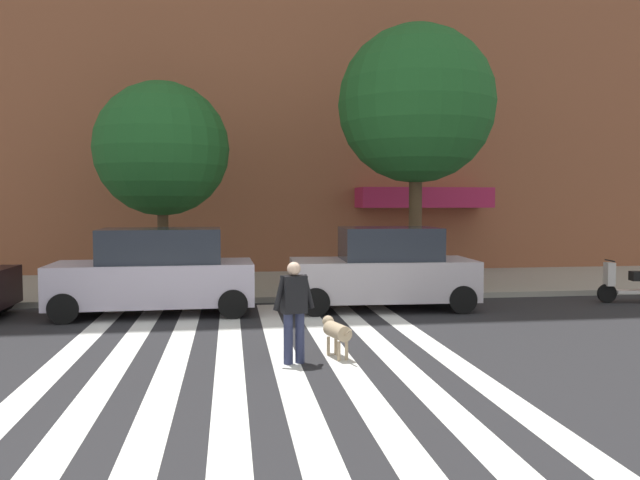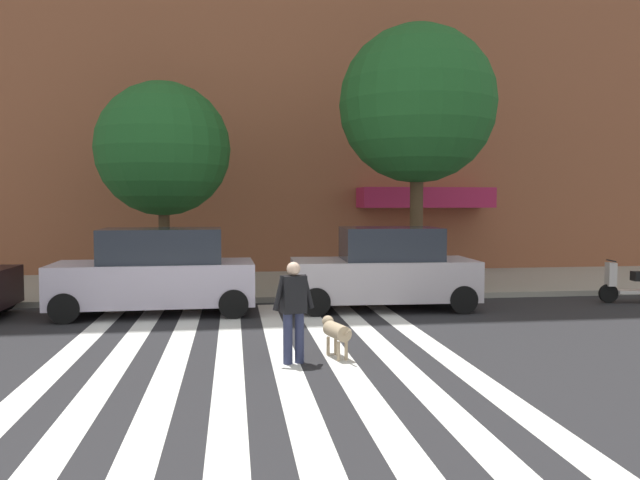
# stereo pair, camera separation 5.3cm
# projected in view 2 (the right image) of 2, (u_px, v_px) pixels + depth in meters

# --- Properties ---
(ground_plane) EXTENTS (160.00, 160.00, 0.00)m
(ground_plane) POSITION_uv_depth(u_px,v_px,m) (160.00, 385.00, 8.92)
(ground_plane) COLOR #232326
(sidewalk_far) EXTENTS (80.00, 6.00, 0.15)m
(sidewalk_far) POSITION_uv_depth(u_px,v_px,m) (198.00, 286.00, 18.87)
(sidewalk_far) COLOR gray
(sidewalk_far) RESTS_ON ground_plane
(crosswalk_stripes) EXTENTS (6.75, 13.53, 0.01)m
(crosswalk_stripes) POSITION_uv_depth(u_px,v_px,m) (260.00, 381.00, 9.12)
(crosswalk_stripes) COLOR silver
(crosswalk_stripes) RESTS_ON ground_plane
(parked_car_behind_first) EXTENTS (4.58, 2.05, 1.98)m
(parked_car_behind_first) POSITION_uv_depth(u_px,v_px,m) (157.00, 273.00, 14.53)
(parked_car_behind_first) COLOR #BAAFC4
(parked_car_behind_first) RESTS_ON ground_plane
(parked_car_third_in_line) EXTENTS (4.47, 2.12, 1.98)m
(parked_car_third_in_line) POSITION_uv_depth(u_px,v_px,m) (385.00, 270.00, 15.27)
(parked_car_third_in_line) COLOR #B9AFB7
(parked_car_third_in_line) RESTS_ON ground_plane
(parked_scooter) EXTENTS (1.63, 0.54, 1.11)m
(parked_scooter) POSITION_uv_depth(u_px,v_px,m) (631.00, 284.00, 16.17)
(parked_scooter) COLOR black
(parked_scooter) RESTS_ON ground_plane
(street_tree_nearest) EXTENTS (3.74, 3.74, 5.80)m
(street_tree_nearest) POSITION_uv_depth(u_px,v_px,m) (163.00, 149.00, 17.58)
(street_tree_nearest) COLOR #4C3823
(street_tree_nearest) RESTS_ON sidewalk_far
(street_tree_middle) EXTENTS (4.38, 4.38, 7.35)m
(street_tree_middle) POSITION_uv_depth(u_px,v_px,m) (417.00, 105.00, 17.48)
(street_tree_middle) COLOR #4C3823
(street_tree_middle) RESTS_ON sidewalk_far
(pedestrian_dog_walker) EXTENTS (0.70, 0.33, 1.64)m
(pedestrian_dog_walker) POSITION_uv_depth(u_px,v_px,m) (294.00, 306.00, 10.06)
(pedestrian_dog_walker) COLOR #282D4C
(pedestrian_dog_walker) RESTS_ON ground_plane
(dog_on_leash) EXTENTS (0.43, 0.98, 0.65)m
(dog_on_leash) POSITION_uv_depth(u_px,v_px,m) (336.00, 331.00, 10.49)
(dog_on_leash) COLOR tan
(dog_on_leash) RESTS_ON ground_plane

